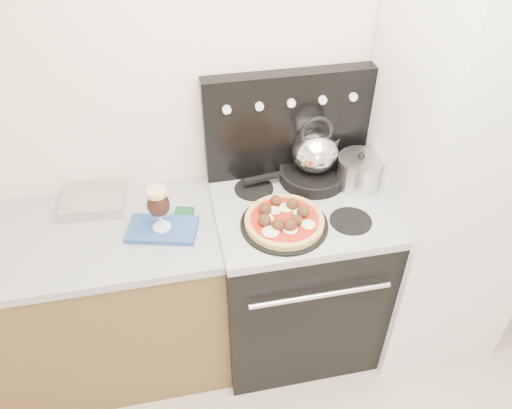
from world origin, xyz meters
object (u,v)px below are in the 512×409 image
object	(u,v)px
skillet	(313,175)
oven_mitt	(162,229)
fridge	(450,183)
stove_body	(295,278)
stock_pot	(359,173)
pizza_pan	(284,224)
tea_kettle	(315,149)
pizza	(284,219)
base_cabinet	(69,310)
beer_glass	(159,209)

from	to	relation	value
skillet	oven_mitt	bearing A→B (deg)	-164.30
fridge	stove_body	bearing A→B (deg)	177.95
stock_pot	pizza_pan	bearing A→B (deg)	-153.15
fridge	tea_kettle	size ratio (longest dim) A/B	8.15
fridge	pizza	world-z (taller)	fridge
base_cabinet	tea_kettle	distance (m)	1.39
beer_glass	skillet	xyz separation A→B (m)	(0.71, 0.20, -0.08)
fridge	tea_kettle	world-z (taller)	fridge
base_cabinet	stock_pot	distance (m)	1.51
skillet	stove_body	bearing A→B (deg)	-121.79
pizza_pan	skillet	bearing A→B (deg)	54.02
fridge	tea_kettle	distance (m)	0.64
skillet	pizza	bearing A→B (deg)	-125.98
base_cabinet	pizza_pan	xyz separation A→B (m)	(1.00, -0.14, 0.50)
skillet	fridge	bearing A→B (deg)	-18.01
pizza_pan	stove_body	bearing A→B (deg)	48.74
stove_body	oven_mitt	distance (m)	0.77
pizza	stove_body	bearing A→B (deg)	48.74
stove_body	stock_pot	bearing A→B (deg)	15.78
fridge	pizza	bearing A→B (deg)	-173.36
fridge	stock_pot	size ratio (longest dim) A/B	9.62
pizza	stock_pot	xyz separation A→B (m)	(0.40, 0.20, 0.04)
base_cabinet	pizza_pan	bearing A→B (deg)	-8.16
base_cabinet	skillet	distance (m)	1.32
base_cabinet	pizza	bearing A→B (deg)	-8.16
stove_body	tea_kettle	bearing A→B (deg)	58.21
fridge	pizza_pan	size ratio (longest dim) A/B	5.12
beer_glass	pizza	world-z (taller)	beer_glass
skillet	tea_kettle	distance (m)	0.14
base_cabinet	fridge	world-z (taller)	fridge
pizza_pan	tea_kettle	distance (m)	0.39
pizza	stock_pot	world-z (taller)	stock_pot
stove_body	beer_glass	size ratio (longest dim) A/B	4.31
stove_body	tea_kettle	distance (m)	0.68
beer_glass	skillet	size ratio (longest dim) A/B	0.65
base_cabinet	stove_body	bearing A→B (deg)	-1.30
pizza	fridge	bearing A→B (deg)	6.64
skillet	tea_kettle	xyz separation A→B (m)	(0.00, 0.00, 0.14)
base_cabinet	skillet	bearing A→B (deg)	6.77
stock_pot	beer_glass	bearing A→B (deg)	-172.73
base_cabinet	stock_pot	bearing A→B (deg)	2.39
beer_glass	skillet	world-z (taller)	beer_glass
pizza_pan	tea_kettle	world-z (taller)	tea_kettle
tea_kettle	stock_pot	distance (m)	0.23
tea_kettle	stock_pot	bearing A→B (deg)	-23.13
stove_body	oven_mitt	bearing A→B (deg)	-176.99
stock_pot	tea_kettle	bearing A→B (deg)	155.85
oven_mitt	skillet	xyz separation A→B (m)	(0.71, 0.20, 0.04)
fridge	oven_mitt	xyz separation A→B (m)	(-1.31, -0.01, -0.04)
fridge	tea_kettle	bearing A→B (deg)	161.99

